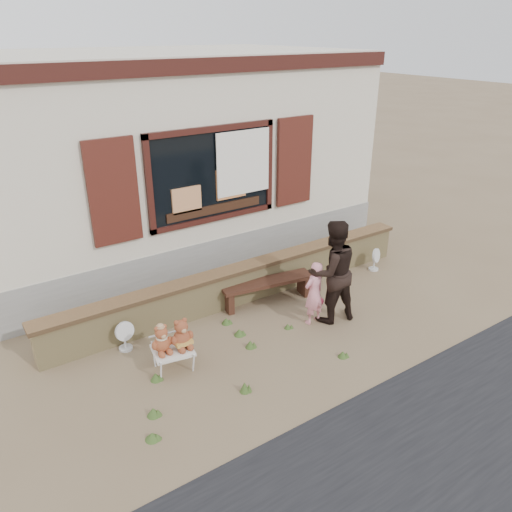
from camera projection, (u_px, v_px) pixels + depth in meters
ground at (276, 324)px, 8.13m from camera, size 80.00×80.00×0.00m
shopfront at (155, 151)px, 10.69m from camera, size 8.04×5.13×4.00m
brick_wall at (243, 282)px, 8.75m from camera, size 7.10×0.36×0.67m
bench at (267, 286)px, 8.67m from camera, size 1.70×0.63×0.43m
folding_chair at (173, 351)px, 6.95m from camera, size 0.62×0.57×0.33m
teddy_bear_left at (161, 338)px, 6.80m from camera, size 0.35×0.32×0.43m
teddy_bear_right at (181, 333)px, 6.90m from camera, size 0.38×0.35×0.46m
child at (314, 293)px, 7.98m from camera, size 0.42×0.29×1.08m
adult at (332, 272)px, 7.95m from camera, size 0.94×0.79×1.73m
fan_left at (124, 336)px, 7.41m from camera, size 0.31×0.20×0.48m
fan_right at (374, 259)px, 9.87m from camera, size 0.30×0.20×0.47m
grass_tufts at (222, 366)px, 7.04m from camera, size 3.12×1.89×0.16m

